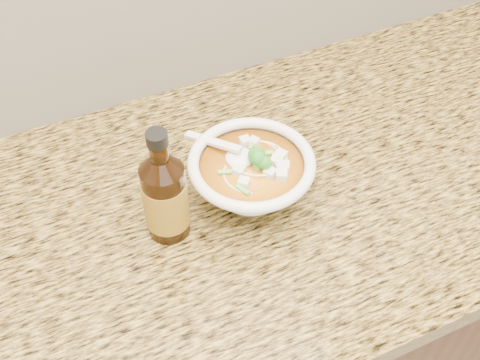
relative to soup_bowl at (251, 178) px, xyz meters
name	(u,v)px	position (x,y,z in m)	size (l,w,h in m)	color
cabinet	(211,342)	(-0.08, 0.01, -0.52)	(4.00, 0.65, 0.86)	#331F0F
counter_slab	(201,216)	(-0.08, 0.01, -0.07)	(4.00, 0.68, 0.04)	olive
soup_bowl	(251,178)	(0.00, 0.00, 0.00)	(0.20, 0.22, 0.11)	white
hot_sauce_bottle	(165,196)	(-0.15, -0.01, 0.03)	(0.08, 0.08, 0.21)	black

